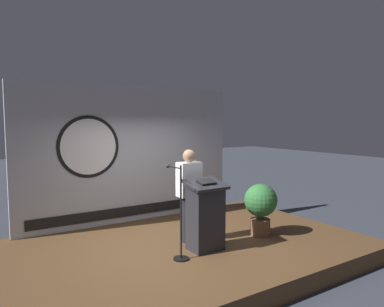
{
  "coord_description": "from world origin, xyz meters",
  "views": [
    {
      "loc": [
        -3.04,
        -5.13,
        2.41
      ],
      "look_at": [
        0.28,
        -0.02,
        1.85
      ],
      "focal_mm": 33.82,
      "sensor_mm": 36.0,
      "label": 1
    }
  ],
  "objects_px": {
    "microphone_stand": "(179,226)",
    "potted_plant": "(261,204)",
    "podium": "(205,215)",
    "speaker_person": "(189,195)"
  },
  "relations": [
    {
      "from": "speaker_person",
      "to": "potted_plant",
      "type": "xyz_separation_m",
      "value": [
        1.29,
        -0.42,
        -0.25
      ]
    },
    {
      "from": "potted_plant",
      "to": "microphone_stand",
      "type": "bearing_deg",
      "value": -175.13
    },
    {
      "from": "microphone_stand",
      "to": "podium",
      "type": "bearing_deg",
      "value": 9.69
    },
    {
      "from": "podium",
      "to": "potted_plant",
      "type": "bearing_deg",
      "value": 2.75
    },
    {
      "from": "microphone_stand",
      "to": "potted_plant",
      "type": "distance_m",
      "value": 1.85
    },
    {
      "from": "podium",
      "to": "speaker_person",
      "type": "bearing_deg",
      "value": 91.1
    },
    {
      "from": "speaker_person",
      "to": "potted_plant",
      "type": "height_order",
      "value": "speaker_person"
    },
    {
      "from": "podium",
      "to": "potted_plant",
      "type": "height_order",
      "value": "podium"
    },
    {
      "from": "speaker_person",
      "to": "potted_plant",
      "type": "bearing_deg",
      "value": -17.95
    },
    {
      "from": "podium",
      "to": "microphone_stand",
      "type": "xyz_separation_m",
      "value": [
        -0.56,
        -0.1,
        -0.06
      ]
    }
  ]
}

